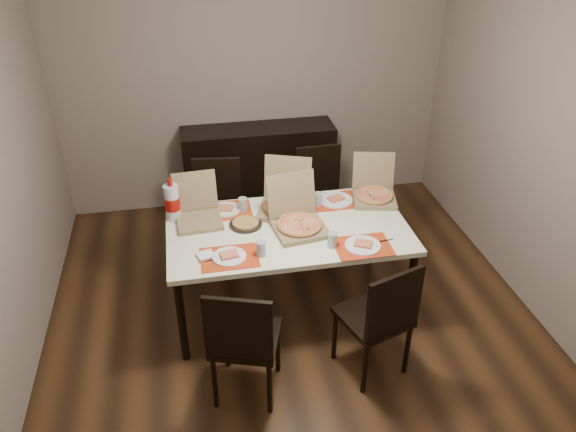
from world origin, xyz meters
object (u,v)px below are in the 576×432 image
object	(u,v)px
dip_bowl	(290,214)
chair_near_left	(243,339)
chair_near_right	(380,316)
chair_far_right	(321,193)
chair_far_left	(218,207)
sideboard	(259,169)
soda_bottle	(172,202)
dining_table	(288,235)
pizza_box_center	(298,222)

from	to	relation	value
dip_bowl	chair_near_left	bearing A→B (deg)	-115.93
chair_near_right	chair_far_right	bearing A→B (deg)	89.61
chair_far_left	sideboard	bearing A→B (deg)	58.37
chair_near_left	soda_bottle	bearing A→B (deg)	108.32
dining_table	pizza_box_center	world-z (taller)	pizza_box_center
chair_near_left	pizza_box_center	xyz separation A→B (m)	(0.53, 0.84, 0.30)
chair_near_left	dip_bowl	bearing A→B (deg)	64.07
chair_far_right	pizza_box_center	bearing A→B (deg)	-113.99
sideboard	chair_far_left	xyz separation A→B (m)	(-0.48, -0.78, 0.06)
chair_far_left	soda_bottle	xyz separation A→B (m)	(-0.36, -0.52, 0.38)
chair_near_left	pizza_box_center	distance (m)	1.04
sideboard	dip_bowl	bearing A→B (deg)	-88.62
dining_table	chair_far_right	size ratio (longest dim) A/B	1.94
dining_table	chair_near_left	xyz separation A→B (m)	(-0.45, -0.87, -0.17)
pizza_box_center	dip_bowl	size ratio (longest dim) A/B	4.16
chair_near_right	chair_far_right	distance (m)	1.71
chair_far_right	pizza_box_center	xyz separation A→B (m)	(-0.41, -0.91, 0.30)
dining_table	chair_near_right	size ratio (longest dim) A/B	1.94
soda_bottle	dining_table	bearing A→B (deg)	-18.84
chair_near_right	pizza_box_center	xyz separation A→B (m)	(-0.39, 0.80, 0.30)
chair_near_left	soda_bottle	distance (m)	1.27
dining_table	pizza_box_center	size ratio (longest dim) A/B	3.87
chair_far_left	dip_bowl	distance (m)	0.87
dining_table	soda_bottle	distance (m)	0.91
chair_far_right	soda_bottle	xyz separation A→B (m)	(-1.31, -0.60, 0.38)
chair_near_right	pizza_box_center	distance (m)	0.94
chair_far_left	soda_bottle	world-z (taller)	soda_bottle
dining_table	chair_far_left	distance (m)	0.95
soda_bottle	chair_far_right	bearing A→B (deg)	24.66
sideboard	soda_bottle	xyz separation A→B (m)	(-0.85, -1.31, 0.45)
soda_bottle	dip_bowl	bearing A→B (deg)	-8.15
chair_near_left	chair_far_left	bearing A→B (deg)	90.65
soda_bottle	chair_near_left	bearing A→B (deg)	-71.68
sideboard	dip_bowl	world-z (taller)	sideboard
chair_far_right	pizza_box_center	size ratio (longest dim) A/B	2.00
chair_near_right	dip_bowl	xyz separation A→B (m)	(-0.42, 0.98, 0.25)
sideboard	chair_far_right	bearing A→B (deg)	-56.54
chair_near_left	pizza_box_center	size ratio (longest dim) A/B	2.00
chair_near_left	chair_near_right	distance (m)	0.92
sideboard	pizza_box_center	xyz separation A→B (m)	(0.06, -1.62, 0.36)
chair_near_right	chair_far_left	bearing A→B (deg)	119.89
sideboard	dining_table	distance (m)	1.61
chair_far_left	chair_far_right	size ratio (longest dim) A/B	1.00
chair_near_left	chair_far_right	distance (m)	1.99
chair_far_right	pizza_box_center	world-z (taller)	pizza_box_center
pizza_box_center	chair_far_right	bearing A→B (deg)	66.01
chair_near_left	dip_bowl	distance (m)	1.17
dip_bowl	pizza_box_center	bearing A→B (deg)	-81.82
sideboard	dining_table	xyz separation A→B (m)	(-0.01, -1.59, 0.23)
dining_table	chair_far_right	world-z (taller)	chair_far_right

